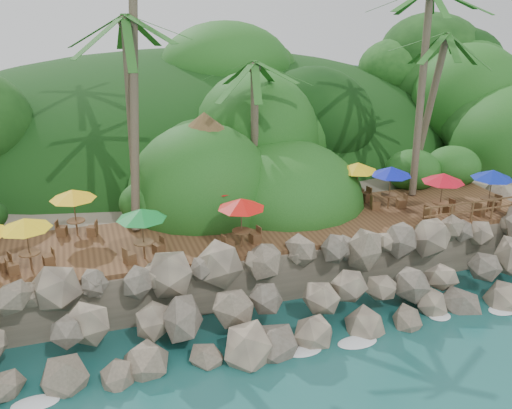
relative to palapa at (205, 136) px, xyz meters
name	(u,v)px	position (x,y,z in m)	size (l,w,h in m)	color
ground	(307,350)	(1.45, -9.16, -5.79)	(140.00, 140.00, 0.00)	#19514F
land_base	(205,184)	(1.45, 6.84, -4.74)	(32.00, 25.20, 2.10)	gray
jungle_hill	(182,166)	(1.45, 14.34, -5.79)	(44.80, 28.00, 15.40)	#143811
seawall	(288,295)	(1.45, -7.16, -4.64)	(29.00, 4.00, 2.30)	gray
terrace	(256,230)	(1.45, -3.16, -3.59)	(26.00, 5.00, 0.20)	brown
jungle_foliage	(209,206)	(1.45, 5.84, -5.79)	(44.00, 16.00, 12.00)	#143811
foam_line	(304,344)	(1.45, -8.86, -5.76)	(25.20, 0.80, 0.06)	white
palapa	(205,136)	(0.00, 0.00, 0.00)	(5.45, 5.45, 4.60)	brown
dining_clusters	(263,191)	(1.76, -3.25, -1.76)	(23.51, 5.12, 2.08)	brown
railing	(493,207)	(11.96, -5.51, -2.89)	(7.20, 0.10, 1.00)	brown
waiter	(311,201)	(4.13, -2.95, -2.62)	(0.63, 0.42, 1.74)	white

